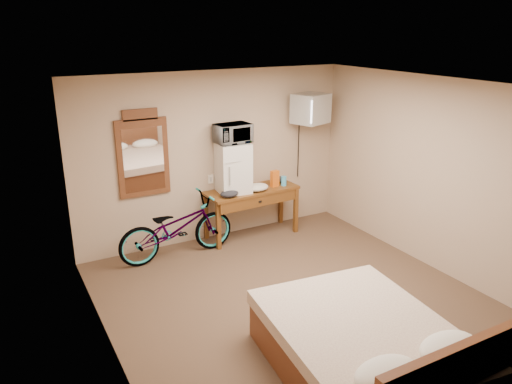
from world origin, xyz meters
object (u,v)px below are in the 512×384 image
at_px(desk, 253,197).
at_px(mini_fridge, 233,168).
at_px(wall_mirror, 143,155).
at_px(crt_television, 311,109).
at_px(bicycle, 177,228).
at_px(bed, 368,351).
at_px(microwave, 233,133).
at_px(blue_cup, 284,181).

distance_m(desk, mini_fridge, 0.57).
bearing_deg(wall_mirror, crt_television, -5.60).
relative_size(bicycle, bed, 0.78).
bearing_deg(wall_mirror, desk, -10.05).
relative_size(desk, microwave, 2.90).
distance_m(mini_fridge, bed, 3.55).
distance_m(wall_mirror, bed, 3.92).
bearing_deg(mini_fridge, bicycle, -169.40).
relative_size(desk, blue_cup, 9.77).
height_order(desk, bed, bed).
bearing_deg(desk, bed, -100.83).
relative_size(wall_mirror, bicycle, 0.73).
bearing_deg(bed, bicycle, 100.78).
relative_size(crt_television, wall_mirror, 0.55).
bearing_deg(bicycle, crt_television, -88.38).
bearing_deg(wall_mirror, bed, -76.12).
xyz_separation_m(mini_fridge, crt_television, (1.31, -0.04, 0.77)).
bearing_deg(bed, crt_television, 63.91).
bearing_deg(bicycle, desk, -86.47).
bearing_deg(wall_mirror, microwave, -9.70).
height_order(mini_fridge, wall_mirror, wall_mirror).
distance_m(microwave, crt_television, 1.34).
height_order(mini_fridge, crt_television, crt_television).
bearing_deg(mini_fridge, wall_mirror, 170.29).
height_order(desk, microwave, microwave).
xyz_separation_m(desk, crt_television, (1.02, 0.02, 1.25)).
distance_m(wall_mirror, bicycle, 1.10).
xyz_separation_m(crt_television, bicycle, (-2.28, -0.15, -1.45)).
distance_m(crt_television, wall_mirror, 2.62).
height_order(mini_fridge, bed, mini_fridge).
relative_size(desk, crt_television, 2.18).
xyz_separation_m(crt_television, wall_mirror, (-2.57, 0.25, -0.46)).
bearing_deg(wall_mirror, blue_cup, -8.92).
relative_size(wall_mirror, bed, 0.57).
height_order(desk, wall_mirror, wall_mirror).
bearing_deg(microwave, wall_mirror, 166.00).
height_order(wall_mirror, bed, wall_mirror).
bearing_deg(mini_fridge, microwave, 56.34).
bearing_deg(blue_cup, crt_television, 8.06).
distance_m(mini_fridge, microwave, 0.51).
height_order(bicycle, bed, bed).
bearing_deg(blue_cup, microwave, 172.30).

